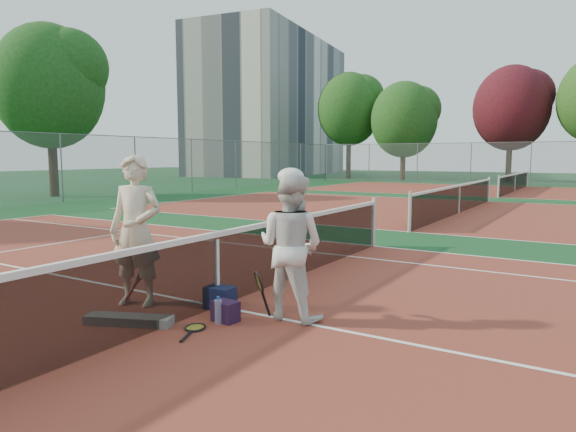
{
  "coord_description": "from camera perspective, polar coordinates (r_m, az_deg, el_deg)",
  "views": [
    {
      "loc": [
        4.32,
        -5.23,
        2.01
      ],
      "look_at": [
        0.0,
        1.82,
        1.05
      ],
      "focal_mm": 32.0,
      "sensor_mm": 36.0,
      "label": 1
    }
  ],
  "objects": [
    {
      "name": "tree_back_1",
      "position": [
        44.7,
        12.75,
        10.39
      ],
      "size": [
        5.51,
        5.51,
        8.24
      ],
      "color": "#382314",
      "rests_on": "ground"
    },
    {
      "name": "tree_back_maroon",
      "position": [
        44.35,
        23.58,
        10.91
      ],
      "size": [
        5.74,
        5.74,
        9.04
      ],
      "color": "#382314",
      "rests_on": "ground"
    },
    {
      "name": "racket_black_held",
      "position": [
        6.51,
        -3.25,
        -8.71
      ],
      "size": [
        0.34,
        0.33,
        0.58
      ],
      "primitive_type": null,
      "rotation": [
        0.0,
        0.0,
        4.01
      ],
      "color": "black",
      "rests_on": "ground"
    },
    {
      "name": "sports_bag_purple",
      "position": [
        6.43,
        -6.96,
        -10.47
      ],
      "size": [
        0.33,
        0.25,
        0.25
      ],
      "primitive_type": "cube",
      "rotation": [
        0.0,
        0.0,
        -0.11
      ],
      "color": "black",
      "rests_on": "ground"
    },
    {
      "name": "tree_left_1",
      "position": [
        28.61,
        -25.01,
        12.87
      ],
      "size": [
        5.3,
        5.3,
        8.48
      ],
      "color": "#382314",
      "rests_on": "ground"
    },
    {
      "name": "sports_bag_navy",
      "position": [
        6.94,
        -7.56,
        -9.0
      ],
      "size": [
        0.39,
        0.27,
        0.3
      ],
      "primitive_type": "cube",
      "rotation": [
        0.0,
        0.0,
        0.03
      ],
      "color": "#111633",
      "rests_on": "ground"
    },
    {
      "name": "racket_spare",
      "position": [
        6.25,
        -10.28,
        -12.11
      ],
      "size": [
        0.48,
        0.66,
        0.03
      ],
      "primitive_type": null,
      "rotation": [
        0.0,
        0.0,
        1.97
      ],
      "color": "black",
      "rests_on": "ground"
    },
    {
      "name": "fence_back",
      "position": [
        39.47,
        25.35,
        5.27
      ],
      "size": [
        32.0,
        0.06,
        3.0
      ],
      "primitive_type": null,
      "color": "slate",
      "rests_on": "ground"
    },
    {
      "name": "net_far_a",
      "position": [
        19.28,
        18.48,
        1.83
      ],
      "size": [
        0.1,
        10.98,
        1.02
      ],
      "primitive_type": null,
      "color": "black",
      "rests_on": "ground"
    },
    {
      "name": "water_bottle",
      "position": [
        6.34,
        -7.75,
        -10.5
      ],
      "size": [
        0.09,
        0.09,
        0.3
      ],
      "primitive_type": "cylinder",
      "color": "silver",
      "rests_on": "ground"
    },
    {
      "name": "apartment_block",
      "position": [
        59.15,
        -1.79,
        11.97
      ],
      "size": [
        12.96,
        23.18,
        15.0
      ],
      "primitive_type": "cube",
      "rotation": [
        0.0,
        0.0,
        0.14
      ],
      "color": "beige",
      "rests_on": "ground"
    },
    {
      "name": "fence_left",
      "position": [
        23.6,
        -28.04,
        4.63
      ],
      "size": [
        0.06,
        54.5,
        3.0
      ],
      "primitive_type": null,
      "rotation": [
        0.0,
        0.0,
        1.57
      ],
      "color": "slate",
      "rests_on": "ground"
    },
    {
      "name": "court_main",
      "position": [
        7.08,
        -7.83,
        -9.92
      ],
      "size": [
        23.77,
        10.97,
        0.01
      ],
      "primitive_type": "cube",
      "color": "maroon",
      "rests_on": "ground"
    },
    {
      "name": "court_far_b",
      "position": [
        32.58,
        23.87,
        2.54
      ],
      "size": [
        23.77,
        10.97,
        0.01
      ],
      "primitive_type": "cube",
      "color": "maroon",
      "rests_on": "ground"
    },
    {
      "name": "player_b",
      "position": [
        6.34,
        0.3,
        -3.4
      ],
      "size": [
        0.9,
        0.71,
        1.81
      ],
      "primitive_type": "imported",
      "rotation": [
        0.0,
        0.0,
        3.17
      ],
      "color": "silver",
      "rests_on": "ground"
    },
    {
      "name": "tree_back_0",
      "position": [
        47.45,
        6.81,
        11.68
      ],
      "size": [
        5.69,
        5.69,
        9.5
      ],
      "color": "#382314",
      "rests_on": "ground"
    },
    {
      "name": "net_main",
      "position": [
        6.95,
        -7.9,
        -5.91
      ],
      "size": [
        0.1,
        10.98,
        1.02
      ],
      "primitive_type": null,
      "color": "black",
      "rests_on": "ground"
    },
    {
      "name": "player_a",
      "position": [
        7.19,
        -16.54,
        -1.6
      ],
      "size": [
        0.86,
        0.7,
        2.03
      ],
      "primitive_type": "imported",
      "rotation": [
        0.0,
        0.0,
        0.33
      ],
      "color": "beige",
      "rests_on": "ground"
    },
    {
      "name": "net_cover_canvas",
      "position": [
        6.57,
        -17.25,
        -10.99
      ],
      "size": [
        1.08,
        0.64,
        0.11
      ],
      "primitive_type": "cube",
      "rotation": [
        0.0,
        0.0,
        0.4
      ],
      "color": "#625D58",
      "rests_on": "ground"
    },
    {
      "name": "racket_red",
      "position": [
        7.41,
        -15.91,
        -7.27
      ],
      "size": [
        0.42,
        0.43,
        0.53
      ],
      "primitive_type": null,
      "rotation": [
        0.0,
        0.0,
        0.95
      ],
      "color": "maroon",
      "rests_on": "ground"
    },
    {
      "name": "ground",
      "position": [
        7.08,
        -7.83,
        -9.94
      ],
      "size": [
        130.0,
        130.0,
        0.0
      ],
      "primitive_type": "plane",
      "color": "#103D1C",
      "rests_on": "ground"
    },
    {
      "name": "court_far_a",
      "position": [
        19.33,
        18.43,
        0.34
      ],
      "size": [
        23.77,
        10.97,
        0.01
      ],
      "primitive_type": "cube",
      "color": "maroon",
      "rests_on": "ground"
    },
    {
      "name": "net_far_b",
      "position": [
        32.55,
        23.91,
        3.43
      ],
      "size": [
        0.1,
        10.98,
        1.02
      ],
      "primitive_type": null,
      "color": "black",
      "rests_on": "ground"
    }
  ]
}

